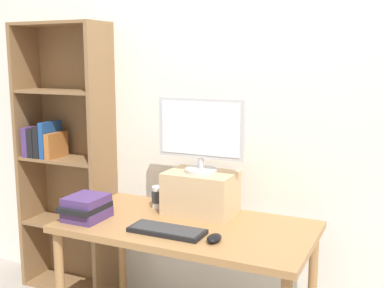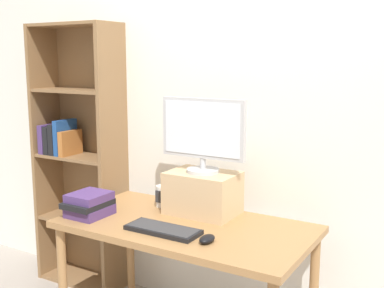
# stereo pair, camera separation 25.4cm
# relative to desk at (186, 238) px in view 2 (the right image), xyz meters

# --- Properties ---
(back_wall) EXTENTS (7.00, 0.08, 2.60)m
(back_wall) POSITION_rel_desk_xyz_m (0.00, 0.51, 0.66)
(back_wall) COLOR silver
(back_wall) RESTS_ON ground_plane
(desk) EXTENTS (1.33, 0.71, 0.72)m
(desk) POSITION_rel_desk_xyz_m (0.00, 0.00, 0.00)
(desk) COLOR #9E7042
(desk) RESTS_ON ground_plane
(bookshelf_unit) EXTENTS (0.65, 0.28, 1.82)m
(bookshelf_unit) POSITION_rel_desk_xyz_m (-1.09, 0.35, 0.28)
(bookshelf_unit) COLOR olive
(bookshelf_unit) RESTS_ON ground_plane
(riser_box) EXTENTS (0.38, 0.27, 0.24)m
(riser_box) POSITION_rel_desk_xyz_m (-0.01, 0.20, 0.20)
(riser_box) COLOR tan
(riser_box) RESTS_ON desk
(computer_monitor) EXTENTS (0.50, 0.18, 0.41)m
(computer_monitor) POSITION_rel_desk_xyz_m (-0.01, 0.20, 0.54)
(computer_monitor) COLOR #B7B7BA
(computer_monitor) RESTS_ON riser_box
(keyboard) EXTENTS (0.39, 0.15, 0.02)m
(keyboard) POSITION_rel_desk_xyz_m (-0.03, -0.17, 0.09)
(keyboard) COLOR black
(keyboard) RESTS_ON desk
(computer_mouse) EXTENTS (0.06, 0.10, 0.04)m
(computer_mouse) POSITION_rel_desk_xyz_m (0.23, -0.18, 0.10)
(computer_mouse) COLOR black
(computer_mouse) RESTS_ON desk
(book_stack) EXTENTS (0.20, 0.24, 0.13)m
(book_stack) POSITION_rel_desk_xyz_m (-0.53, -0.16, 0.14)
(book_stack) COLOR #4C336B
(book_stack) RESTS_ON desk
(desk_speaker) EXTENTS (0.08, 0.08, 0.13)m
(desk_speaker) POSITION_rel_desk_xyz_m (-0.27, 0.19, 0.14)
(desk_speaker) COLOR silver
(desk_speaker) RESTS_ON desk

